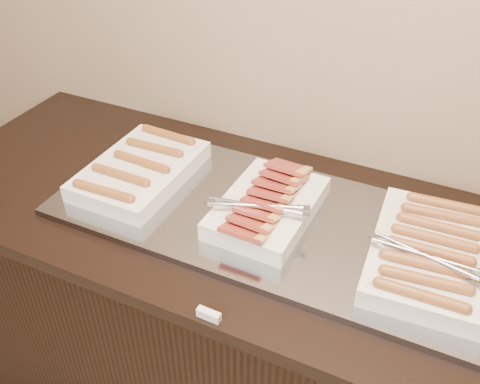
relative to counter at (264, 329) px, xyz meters
name	(u,v)px	position (x,y,z in m)	size (l,w,h in m)	color
counter	(264,329)	(0.00, 0.00, 0.00)	(2.06, 0.76, 0.90)	black
warming_tray	(276,220)	(0.02, 0.00, 0.46)	(1.20, 0.50, 0.02)	gray
dish_left	(141,170)	(-0.40, 0.00, 0.50)	(0.26, 0.38, 0.07)	white
dish_center	(267,206)	(0.00, 0.00, 0.50)	(0.27, 0.36, 0.09)	white
dish_right	(430,253)	(0.41, 0.00, 0.50)	(0.29, 0.42, 0.08)	white
label_holder	(209,315)	(0.01, -0.36, 0.46)	(0.05, 0.02, 0.02)	white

